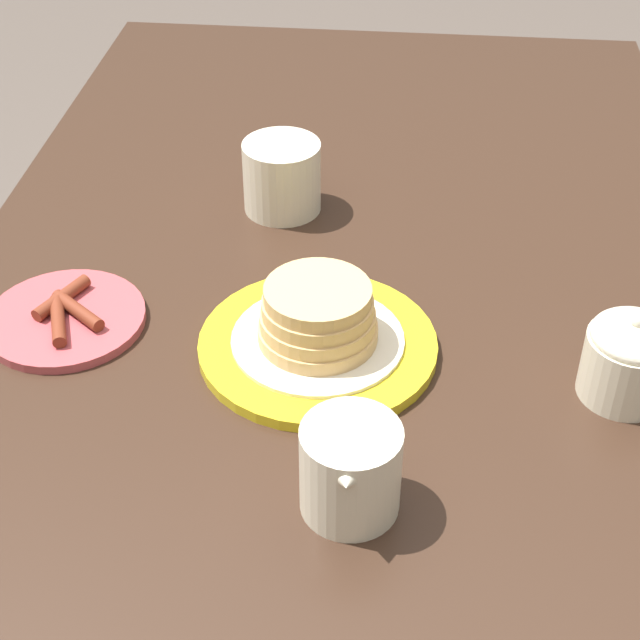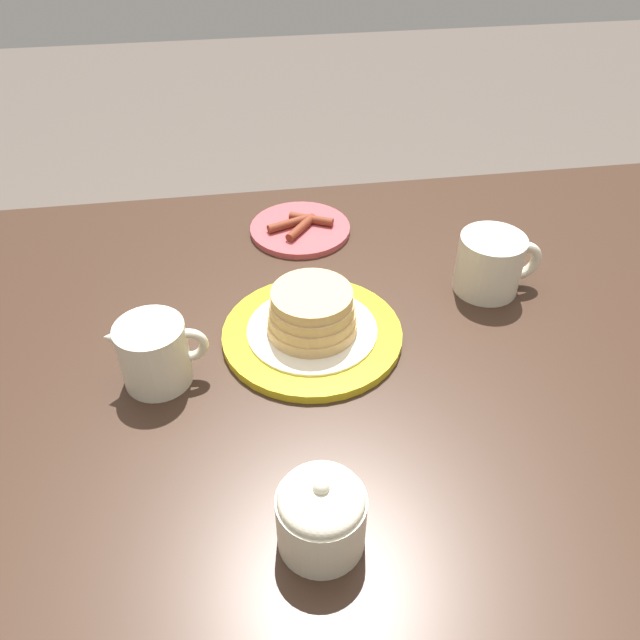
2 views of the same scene
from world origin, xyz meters
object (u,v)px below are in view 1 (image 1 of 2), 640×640
object	(u,v)px
side_plate_bacon	(65,318)
creamer_pitcher	(350,468)
coffee_mug	(282,175)
sugar_bowl	(630,357)
pancake_plate	(318,330)

from	to	relation	value
side_plate_bacon	creamer_pitcher	world-z (taller)	creamer_pitcher
coffee_mug	sugar_bowl	size ratio (longest dim) A/B	1.33
side_plate_bacon	creamer_pitcher	size ratio (longest dim) A/B	1.34
side_plate_bacon	coffee_mug	xyz separation A→B (m)	(0.25, -0.19, 0.04)
coffee_mug	creamer_pitcher	bearing A→B (deg)	-165.95
side_plate_bacon	pancake_plate	bearing A→B (deg)	-93.86
sugar_bowl	side_plate_bacon	bearing A→B (deg)	84.76
pancake_plate	coffee_mug	xyz separation A→B (m)	(0.27, 0.07, 0.02)
creamer_pitcher	pancake_plate	bearing A→B (deg)	13.29
pancake_plate	sugar_bowl	world-z (taller)	sugar_bowl
pancake_plate	coffee_mug	bearing A→B (deg)	14.61
coffee_mug	creamer_pitcher	size ratio (longest dim) A/B	1.01
side_plate_bacon	creamer_pitcher	bearing A→B (deg)	-124.87
pancake_plate	sugar_bowl	bearing A→B (deg)	-96.48
creamer_pitcher	sugar_bowl	size ratio (longest dim) A/B	1.31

